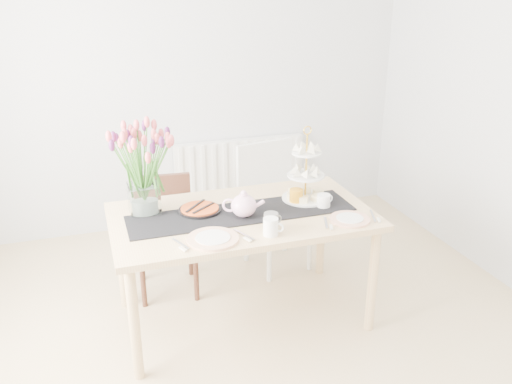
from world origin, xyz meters
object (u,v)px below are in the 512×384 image
object	(u,v)px
teapot	(244,206)
cream_jug	(323,201)
dining_table	(242,225)
plate_left	(213,239)
mug_orange	(296,197)
tart_tin	(200,210)
chair_brown	(165,226)
tulip_vase	(141,156)
chair_white	(272,195)
mug_white	(271,227)
cake_stand	(306,182)
radiator	(240,171)
mug_grey	(271,221)
plate_right	(350,219)

from	to	relation	value
teapot	cream_jug	distance (m)	0.53
dining_table	plate_left	bearing A→B (deg)	-131.24
mug_orange	tart_tin	bearing A→B (deg)	112.08
chair_brown	tulip_vase	size ratio (longest dim) A/B	1.22
chair_brown	dining_table	bearing A→B (deg)	-49.27
chair_white	plate_left	world-z (taller)	chair_white
plate_left	tart_tin	bearing A→B (deg)	87.57
mug_white	cake_stand	bearing A→B (deg)	79.00
cream_jug	plate_left	xyz separation A→B (m)	(-0.78, -0.23, -0.04)
radiator	mug_grey	bearing A→B (deg)	-101.07
tulip_vase	cake_stand	bearing A→B (deg)	-6.79
mug_orange	dining_table	bearing A→B (deg)	123.79
cake_stand	teapot	distance (m)	0.49
tulip_vase	tart_tin	xyz separation A→B (m)	(0.32, -0.10, -0.35)
radiator	mug_orange	bearing A→B (deg)	-93.11
mug_orange	mug_white	bearing A→B (deg)	168.90
cake_stand	tulip_vase	bearing A→B (deg)	173.21
chair_white	mug_orange	distance (m)	0.69
chair_brown	cream_jug	world-z (taller)	cream_jug
radiator	tart_tin	size ratio (longest dim) A/B	4.56
chair_white	tart_tin	world-z (taller)	chair_white
chair_white	cake_stand	distance (m)	0.68
mug_white	tart_tin	bearing A→B (deg)	157.29
mug_grey	mug_orange	world-z (taller)	mug_orange
dining_table	cake_stand	xyz separation A→B (m)	(0.46, 0.08, 0.20)
teapot	plate_right	world-z (taller)	teapot
chair_brown	tart_tin	xyz separation A→B (m)	(0.16, -0.46, 0.29)
chair_brown	plate_left	xyz separation A→B (m)	(0.14, -0.86, 0.28)
mug_orange	radiator	bearing A→B (deg)	25.41
mug_orange	plate_right	distance (m)	0.40
teapot	mug_grey	xyz separation A→B (m)	(0.10, -0.21, -0.03)
mug_white	plate_right	bearing A→B (deg)	36.31
radiator	chair_brown	bearing A→B (deg)	-130.22
mug_white	plate_left	world-z (taller)	mug_white
mug_grey	mug_white	bearing A→B (deg)	-127.82
radiator	plate_right	world-z (taller)	plate_right
tart_tin	mug_orange	size ratio (longest dim) A/B	2.57
radiator	chair_brown	distance (m)	1.33
radiator	tart_tin	world-z (taller)	tart_tin
radiator	mug_white	bearing A→B (deg)	-101.47
dining_table	plate_left	xyz separation A→B (m)	(-0.26, -0.30, 0.08)
mug_white	plate_right	world-z (taller)	mug_white
radiator	tulip_vase	size ratio (longest dim) A/B	1.79
mug_white	chair_white	bearing A→B (deg)	101.55
cream_jug	chair_brown	bearing A→B (deg)	130.44
cake_stand	plate_left	world-z (taller)	cake_stand
cream_jug	plate_left	world-z (taller)	cream_jug
radiator	teapot	world-z (taller)	teapot
teapot	mug_orange	xyz separation A→B (m)	(0.38, 0.09, -0.03)
chair_brown	plate_left	distance (m)	0.92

